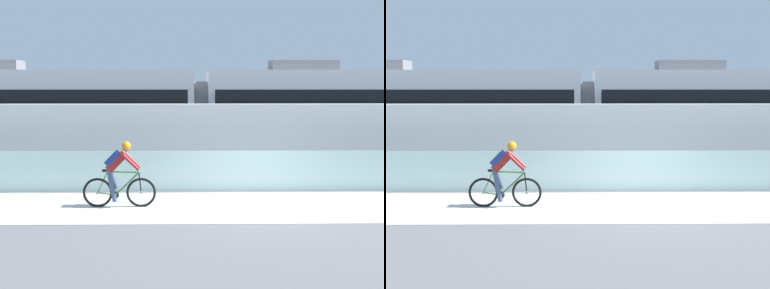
# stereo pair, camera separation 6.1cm
# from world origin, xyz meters

# --- Properties ---
(ground_plane) EXTENTS (200.00, 200.00, 0.00)m
(ground_plane) POSITION_xyz_m (0.00, 0.00, 0.00)
(ground_plane) COLOR slate
(bike_path_deck) EXTENTS (32.00, 3.20, 0.01)m
(bike_path_deck) POSITION_xyz_m (0.00, 0.00, 0.01)
(bike_path_deck) COLOR silver
(bike_path_deck) RESTS_ON ground
(glass_parapet) EXTENTS (32.00, 0.05, 1.13)m
(glass_parapet) POSITION_xyz_m (0.00, 1.85, 0.56)
(glass_parapet) COLOR silver
(glass_parapet) RESTS_ON ground
(concrete_barrier_wall) EXTENTS (32.00, 0.36, 2.36)m
(concrete_barrier_wall) POSITION_xyz_m (0.00, 3.65, 1.18)
(concrete_barrier_wall) COLOR white
(concrete_barrier_wall) RESTS_ON ground
(tram_rail_near) EXTENTS (32.00, 0.08, 0.01)m
(tram_rail_near) POSITION_xyz_m (0.00, 6.13, 0.00)
(tram_rail_near) COLOR #595654
(tram_rail_near) RESTS_ON ground
(tram_rail_far) EXTENTS (32.00, 0.08, 0.01)m
(tram_rail_far) POSITION_xyz_m (0.00, 7.57, 0.00)
(tram_rail_far) COLOR #595654
(tram_rail_far) RESTS_ON ground
(tram) EXTENTS (22.56, 2.54, 3.81)m
(tram) POSITION_xyz_m (-1.29, 6.85, 1.89)
(tram) COLOR silver
(tram) RESTS_ON ground
(cyclist_on_bike) EXTENTS (1.77, 0.58, 1.61)m
(cyclist_on_bike) POSITION_xyz_m (-3.46, -0.00, 0.80)
(cyclist_on_bike) COLOR black
(cyclist_on_bike) RESTS_ON ground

